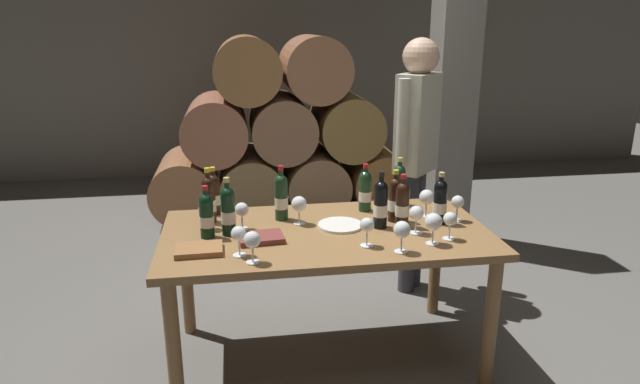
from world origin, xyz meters
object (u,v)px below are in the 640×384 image
wine_bottle_2 (402,204)px  sommelier_presenting (416,143)px  wine_bottle_3 (281,197)px  wine_glass_0 (367,226)px  leather_ledger (199,250)px  wine_glass_10 (299,205)px  wine_glass_2 (402,230)px  wine_glass_9 (450,220)px  wine_glass_1 (242,210)px  wine_glass_7 (416,214)px  wine_bottle_5 (395,199)px  wine_bottle_9 (214,194)px  dining_table (326,247)px  wine_glass_5 (433,223)px  wine_bottle_1 (209,199)px  wine_bottle_6 (365,190)px  wine_glass_3 (239,235)px  serving_plate (340,225)px  wine_bottle_0 (440,201)px  tasting_notebook (261,238)px  wine_bottle_8 (381,204)px  wine_bottle_7 (207,215)px  wine_glass_4 (206,210)px  wine_bottle_10 (228,210)px  wine_glass_11 (252,241)px  wine_bottle_4 (399,185)px  wine_glass_8 (427,198)px  wine_glass_6 (458,203)px

wine_bottle_2 → sommelier_presenting: size_ratio=0.17×
sommelier_presenting → wine_bottle_3: bearing=-150.0°
wine_glass_0 → leather_ledger: (-0.80, 0.05, -0.09)m
wine_glass_10 → wine_glass_2: bearing=-46.5°
wine_glass_2 → wine_glass_9: bearing=22.8°
wine_glass_1 → leather_ledger: bearing=-127.1°
wine_bottle_3 → wine_glass_7: wine_bottle_3 is taller
wine_bottle_5 → wine_bottle_9: wine_bottle_5 is taller
dining_table → wine_glass_5: bearing=-28.5°
wine_bottle_1 → leather_ledger: size_ratio=1.39×
wine_glass_5 → wine_bottle_5: bearing=104.2°
wine_bottle_2 → wine_bottle_6: size_ratio=1.03×
wine_glass_3 → leather_ledger: wine_glass_3 is taller
serving_plate → wine_bottle_0: bearing=-3.5°
wine_glass_3 → wine_glass_7: bearing=9.3°
wine_bottle_5 → tasting_notebook: size_ratio=1.31×
wine_bottle_5 → wine_bottle_8: bearing=-137.5°
wine_glass_10 → wine_bottle_7: bearing=-166.1°
wine_bottle_1 → wine_glass_7: 1.11m
wine_bottle_6 → wine_glass_2: wine_bottle_6 is taller
wine_bottle_2 → wine_glass_4: (-1.03, 0.12, -0.02)m
wine_bottle_5 → wine_glass_0: size_ratio=1.98×
wine_bottle_3 → wine_bottle_5: bearing=-10.7°
wine_bottle_3 → wine_bottle_9: bearing=158.0°
wine_bottle_0 → wine_bottle_6: size_ratio=1.03×
wine_glass_0 → wine_bottle_10: bearing=158.7°
wine_bottle_1 → wine_glass_2: (0.91, -0.56, -0.02)m
wine_glass_11 → wine_glass_5: bearing=5.5°
wine_bottle_1 → wine_bottle_2: 1.04m
wine_bottle_9 → serving_plate: (0.67, -0.31, -0.11)m
leather_ledger → sommelier_presenting: bearing=33.2°
wine_bottle_5 → wine_bottle_1: bearing=172.5°
wine_bottle_7 → serving_plate: bearing=3.9°
wine_glass_5 → wine_glass_0: bearing=175.6°
wine_glass_9 → wine_bottle_7: bearing=169.8°
wine_glass_2 → wine_glass_10: wine_glass_10 is taller
wine_bottle_1 → wine_bottle_4: (1.10, 0.13, -0.01)m
wine_bottle_9 → sommelier_presenting: 1.38m
leather_ledger → wine_glass_1: bearing=51.6°
tasting_notebook → wine_bottle_0: bearing=0.5°
wine_bottle_4 → wine_glass_8: bearing=-68.4°
dining_table → wine_bottle_6: 0.45m
wine_bottle_5 → wine_bottle_8: (-0.10, -0.10, 0.01)m
wine_bottle_0 → wine_glass_9: size_ratio=1.99×
wine_bottle_4 → tasting_notebook: (-0.84, -0.44, -0.11)m
wine_bottle_8 → wine_glass_6: wine_bottle_8 is taller
wine_glass_3 → wine_glass_11: 0.11m
wine_bottle_10 → wine_glass_7: bearing=-7.9°
wine_glass_1 → dining_table: bearing=-11.2°
sommelier_presenting → wine_glass_11: bearing=-135.6°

